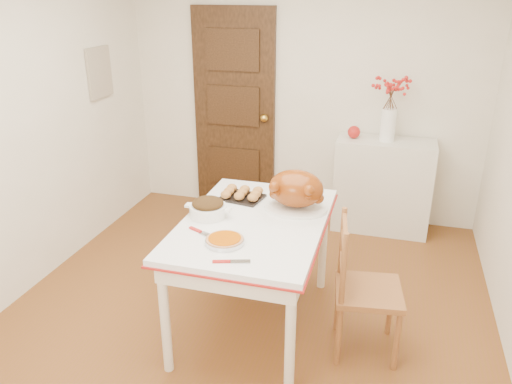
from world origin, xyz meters
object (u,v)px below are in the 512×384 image
(kitchen_table, at_px, (254,274))
(turkey_platter, at_px, (296,191))
(chair_oak, at_px, (369,288))
(pumpkin_pie, at_px, (225,240))
(sideboard, at_px, (382,186))

(kitchen_table, bearing_deg, turkey_platter, 47.39)
(chair_oak, height_order, turkey_platter, turkey_platter)
(chair_oak, xyz_separation_m, pumpkin_pie, (-0.85, -0.29, 0.37))
(turkey_platter, relative_size, pumpkin_pie, 1.88)
(sideboard, height_order, pumpkin_pie, sideboard)
(turkey_platter, xyz_separation_m, pumpkin_pie, (-0.30, -0.60, -0.11))
(chair_oak, distance_m, pumpkin_pie, 0.97)
(turkey_platter, bearing_deg, chair_oak, -41.48)
(kitchen_table, height_order, chair_oak, chair_oak)
(pumpkin_pie, bearing_deg, turkey_platter, 63.06)
(sideboard, bearing_deg, kitchen_table, -113.10)
(pumpkin_pie, bearing_deg, sideboard, 68.55)
(chair_oak, height_order, pumpkin_pie, chair_oak)
(kitchen_table, bearing_deg, chair_oak, -4.42)
(turkey_platter, distance_m, pumpkin_pie, 0.68)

